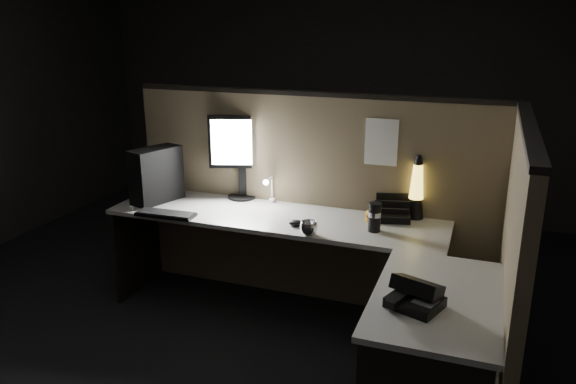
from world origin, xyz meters
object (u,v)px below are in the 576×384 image
(desk_phone, at_px, (415,295))
(keyboard, at_px, (166,214))
(lava_lamp, at_px, (416,192))
(pc_tower, at_px, (156,175))
(monitor, at_px, (241,149))

(desk_phone, bearing_deg, keyboard, 179.29)
(lava_lamp, height_order, desk_phone, lava_lamp)
(pc_tower, distance_m, desk_phone, 2.19)
(monitor, distance_m, desk_phone, 1.92)
(pc_tower, height_order, lava_lamp, lava_lamp)
(pc_tower, bearing_deg, lava_lamp, 27.58)
(monitor, bearing_deg, desk_phone, -59.57)
(keyboard, bearing_deg, desk_phone, -23.98)
(keyboard, xyz_separation_m, desk_phone, (1.75, -0.68, 0.04))
(lava_lamp, bearing_deg, monitor, 179.41)
(monitor, xyz_separation_m, keyboard, (-0.32, -0.55, -0.36))
(pc_tower, xyz_separation_m, lava_lamp, (1.81, 0.28, -0.02))
(keyboard, relative_size, desk_phone, 1.46)
(keyboard, distance_m, lava_lamp, 1.68)
(lava_lamp, bearing_deg, pc_tower, -171.20)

